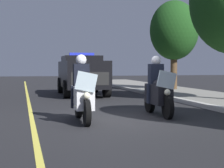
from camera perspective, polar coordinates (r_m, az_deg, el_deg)
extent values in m
plane|color=black|center=(10.03, 0.86, -5.32)|extent=(80.00, 80.00, 0.00)
cube|color=#E0D14C|center=(9.71, -12.36, -5.64)|extent=(48.00, 0.12, 0.01)
cylinder|color=black|center=(8.65, -3.94, -4.51)|extent=(0.64, 0.13, 0.64)
cylinder|color=black|center=(10.12, -5.25, -3.43)|extent=(0.64, 0.15, 0.64)
cube|color=white|center=(9.33, -4.64, -2.11)|extent=(1.21, 0.46, 0.56)
ellipsoid|color=white|center=(9.26, -4.60, -0.29)|extent=(0.57, 0.33, 0.24)
cube|color=silver|center=(8.68, -4.06, 0.36)|extent=(0.07, 0.56, 0.53)
sphere|color=#F9F4CC|center=(8.64, -3.99, -1.85)|extent=(0.17, 0.17, 0.17)
sphere|color=red|center=(8.79, -5.22, -0.07)|extent=(0.09, 0.09, 0.09)
sphere|color=#1933F2|center=(8.84, -3.16, -0.05)|extent=(0.09, 0.09, 0.09)
cube|color=black|center=(9.53, -4.85, 1.36)|extent=(0.29, 0.41, 0.60)
cube|color=black|center=(9.53, -3.59, -2.00)|extent=(0.18, 0.14, 0.56)
cube|color=black|center=(9.48, -5.98, -2.04)|extent=(0.18, 0.14, 0.56)
sphere|color=silver|center=(9.51, -4.84, 3.77)|extent=(0.28, 0.28, 0.28)
cylinder|color=black|center=(9.85, 8.69, -3.63)|extent=(0.64, 0.13, 0.64)
cylinder|color=black|center=(11.25, 5.90, -2.80)|extent=(0.64, 0.15, 0.64)
cube|color=black|center=(10.50, 7.25, -1.57)|extent=(1.21, 0.46, 0.56)
ellipsoid|color=black|center=(10.44, 7.36, 0.05)|extent=(0.57, 0.33, 0.24)
cube|color=silver|center=(9.89, 8.52, 0.64)|extent=(0.07, 0.56, 0.53)
sphere|color=#F9F4CC|center=(9.85, 8.63, -1.29)|extent=(0.17, 0.17, 0.17)
sphere|color=red|center=(9.96, 7.38, 0.26)|extent=(0.09, 0.09, 0.09)
sphere|color=#1933F2|center=(10.07, 9.09, 0.28)|extent=(0.09, 0.09, 0.09)
cube|color=black|center=(10.69, 6.85, 1.52)|extent=(0.29, 0.41, 0.60)
cube|color=black|center=(10.73, 7.94, -1.48)|extent=(0.18, 0.14, 0.56)
cube|color=black|center=(10.60, 5.92, -1.52)|extent=(0.18, 0.14, 0.56)
sphere|color=silver|center=(10.67, 6.90, 3.67)|extent=(0.28, 0.28, 0.28)
cube|color=black|center=(17.73, -4.71, 1.56)|extent=(4.94, 2.00, 1.24)
cube|color=black|center=(18.03, -4.85, 3.80)|extent=(2.43, 1.79, 0.36)
cube|color=#2633D8|center=(17.84, -4.76, 4.65)|extent=(0.30, 1.21, 0.14)
cube|color=black|center=(15.37, -3.45, 0.83)|extent=(0.15, 1.62, 0.56)
cylinder|color=black|center=(16.39, -0.82, -0.71)|extent=(0.81, 0.30, 0.80)
cylinder|color=black|center=(16.12, -7.09, -0.80)|extent=(0.81, 0.30, 0.80)
cylinder|color=black|center=(19.43, -2.71, -0.15)|extent=(0.81, 0.30, 0.80)
cylinder|color=black|center=(19.20, -8.01, -0.21)|extent=(0.81, 0.30, 0.80)
cylinder|color=black|center=(21.98, -0.75, 0.03)|extent=(0.66, 0.05, 0.66)
cylinder|color=black|center=(23.06, -1.32, 0.16)|extent=(0.66, 0.05, 0.66)
cube|color=black|center=(22.51, -1.04, 0.78)|extent=(1.00, 0.08, 0.36)
cube|color=black|center=(22.54, -1.07, 2.31)|extent=(0.25, 0.32, 0.56)
sphere|color=tan|center=(22.51, -1.05, 3.28)|extent=(0.22, 0.22, 0.22)
cylinder|color=#4C3823|center=(20.93, 9.62, 2.25)|extent=(0.37, 0.37, 2.22)
ellipsoid|color=#194216|center=(21.02, 9.67, 8.27)|extent=(2.73, 2.73, 3.33)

